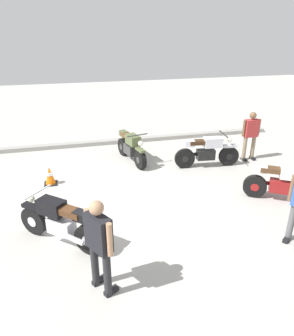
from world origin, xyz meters
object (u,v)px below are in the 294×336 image
object	(u,v)px
motorcycle_olive_vintage	(131,147)
motorcycle_cream_vintage	(283,183)
motorcycle_black_cruiser	(59,222)
person_in_red_shirt	(251,133)
person_in_black_shirt	(99,241)
traffic_cone	(50,176)
motorcycle_silver_cruiser	(207,151)

from	to	relation	value
motorcycle_olive_vintage	motorcycle_cream_vintage	bearing A→B (deg)	28.97
motorcycle_olive_vintage	motorcycle_black_cruiser	bearing A→B (deg)	-43.19
motorcycle_black_cruiser	person_in_red_shirt	world-z (taller)	person_in_red_shirt
motorcycle_black_cruiser	motorcycle_olive_vintage	distance (m)	4.60
person_in_black_shirt	traffic_cone	bearing A→B (deg)	71.87
motorcycle_black_cruiser	person_in_red_shirt	distance (m)	6.94
motorcycle_silver_cruiser	motorcycle_black_cruiser	bearing A→B (deg)	-140.70
motorcycle_silver_cruiser	traffic_cone	size ratio (longest dim) A/B	3.95
traffic_cone	person_in_red_shirt	bearing A→B (deg)	2.85
traffic_cone	motorcycle_cream_vintage	bearing A→B (deg)	-22.57
motorcycle_olive_vintage	person_in_black_shirt	bearing A→B (deg)	-29.88
motorcycle_silver_cruiser	person_in_red_shirt	distance (m)	1.69
motorcycle_cream_vintage	traffic_cone	distance (m)	6.28
motorcycle_cream_vintage	motorcycle_black_cruiser	world-z (taller)	motorcycle_black_cruiser
person_in_red_shirt	motorcycle_black_cruiser	bearing A→B (deg)	-63.63
motorcycle_silver_cruiser	person_in_black_shirt	world-z (taller)	person_in_black_shirt
motorcycle_black_cruiser	motorcycle_silver_cruiser	world-z (taller)	same
motorcycle_black_cruiser	person_in_red_shirt	size ratio (longest dim) A/B	1.01
traffic_cone	person_in_black_shirt	bearing A→B (deg)	-77.59
motorcycle_black_cruiser	motorcycle_silver_cruiser	distance (m)	5.41
motorcycle_cream_vintage	motorcycle_silver_cruiser	size ratio (longest dim) A/B	0.83
person_in_red_shirt	traffic_cone	bearing A→B (deg)	-88.28
motorcycle_silver_cruiser	person_in_black_shirt	size ratio (longest dim) A/B	1.21
motorcycle_olive_vintage	person_in_red_shirt	size ratio (longest dim) A/B	1.19
motorcycle_black_cruiser	motorcycle_olive_vintage	size ratio (longest dim) A/B	0.85
person_in_red_shirt	motorcycle_olive_vintage	bearing A→B (deg)	-102.76
motorcycle_olive_vintage	person_in_red_shirt	world-z (taller)	person_in_red_shirt
motorcycle_cream_vintage	person_in_red_shirt	world-z (taller)	person_in_red_shirt
person_in_red_shirt	traffic_cone	xyz separation A→B (m)	(-6.44, -0.32, -0.66)
motorcycle_black_cruiser	traffic_cone	world-z (taller)	motorcycle_black_cruiser
motorcycle_olive_vintage	traffic_cone	xyz separation A→B (m)	(-2.58, -1.12, -0.23)
motorcycle_silver_cruiser	person_in_red_shirt	world-z (taller)	person_in_red_shirt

